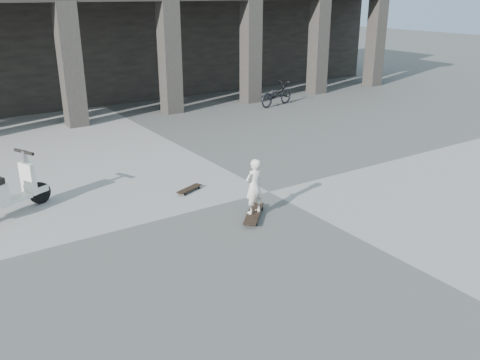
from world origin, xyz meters
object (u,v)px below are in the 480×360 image
child (254,186)px  bicycle (276,94)px  longboard (254,214)px  skateboard_spare (189,189)px

child → bicycle: 10.73m
longboard → child: child is taller
longboard → skateboard_spare: (-0.41, 1.96, -0.02)m
child → bicycle: bearing=-136.5°
longboard → skateboard_spare: bearing=55.7°
skateboard_spare → bicycle: bearing=18.6°
longboard → child: 0.58m
skateboard_spare → child: size_ratio=0.64×
bicycle → skateboard_spare: bearing=117.6°
child → bicycle: size_ratio=0.64×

